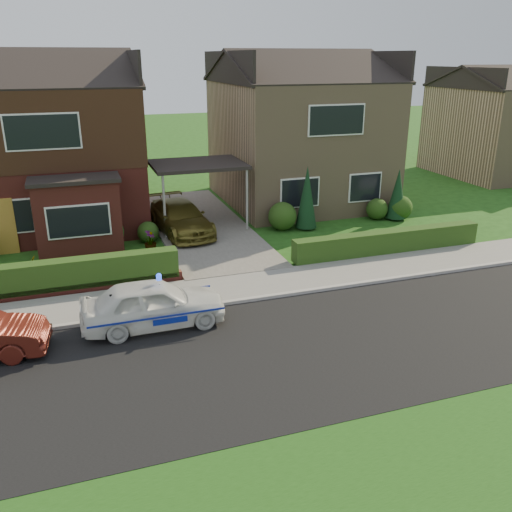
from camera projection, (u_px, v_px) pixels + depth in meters
name	position (u px, v px, depth m)	size (l,w,h in m)	color
ground	(300.00, 348.00, 13.65)	(120.00, 120.00, 0.00)	#1B4512
road	(300.00, 348.00, 13.65)	(60.00, 6.00, 0.02)	black
kerb	(260.00, 298.00, 16.34)	(60.00, 0.16, 0.12)	#9E9993
sidewalk	(250.00, 285.00, 17.27)	(60.00, 2.00, 0.10)	slate
grass_verge	(416.00, 489.00, 9.21)	(60.00, 4.00, 0.01)	#1B4512
driveway	(200.00, 225.00, 23.39)	(3.80, 12.00, 0.12)	#666059
house_left	(47.00, 134.00, 22.92)	(7.50, 9.53, 7.25)	maroon
house_right	(299.00, 127.00, 26.56)	(7.50, 8.06, 7.25)	#9E8161
carport_link	(198.00, 166.00, 22.45)	(3.80, 3.00, 2.77)	black
dwarf_wall	(57.00, 291.00, 16.54)	(7.70, 0.25, 0.36)	maroon
hedge_left	(58.00, 295.00, 16.73)	(7.50, 0.55, 0.90)	#193511
hedge_right	(387.00, 254.00, 20.16)	(7.50, 0.55, 0.80)	#193511
shrub_left_mid	(106.00, 232.00, 20.47)	(1.32, 1.32, 1.32)	#193511
shrub_left_near	(148.00, 232.00, 21.30)	(0.84, 0.84, 0.84)	#193511
shrub_right_near	(282.00, 216.00, 22.76)	(1.20, 1.20, 1.20)	#193511
shrub_right_mid	(377.00, 209.00, 24.28)	(0.96, 0.96, 0.96)	#193511
shrub_right_far	(400.00, 207.00, 24.29)	(1.08, 1.08, 1.08)	#193511
conifer_a	(307.00, 199.00, 22.64)	(0.90, 0.90, 2.60)	black
conifer_b	(397.00, 196.00, 24.04)	(0.90, 0.90, 2.20)	black
neighbour_right	(500.00, 132.00, 33.01)	(6.50, 7.00, 5.20)	#9E8161
police_car	(153.00, 304.00, 14.56)	(3.54, 3.84, 1.47)	silver
driveway_car	(180.00, 218.00, 22.03)	(1.77, 4.36, 1.26)	olive
potted_plant_a	(115.00, 242.00, 20.38)	(0.36, 0.25, 0.69)	gray
potted_plant_b	(30.00, 270.00, 17.53)	(0.38, 0.47, 0.86)	gray
potted_plant_c	(150.00, 242.00, 20.17)	(0.47, 0.47, 0.83)	gray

